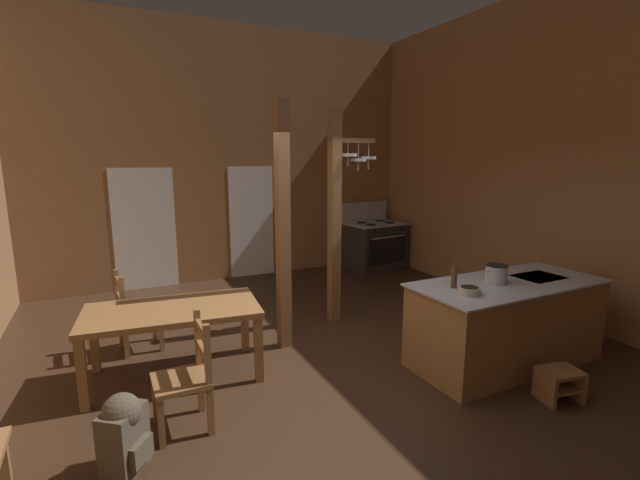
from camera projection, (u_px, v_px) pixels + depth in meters
ground_plane at (344, 378)px, 4.64m from camera, size 7.65×9.17×0.10m
wall_back at (230, 156)px, 7.97m from camera, size 7.65×0.14×4.51m
wall_right at (581, 155)px, 5.73m from camera, size 0.14×9.17×4.51m
glazed_door_back_left at (145, 229)px, 7.46m from camera, size 1.00×0.01×2.05m
glazed_panel_back_right at (252, 222)px, 8.28m from camera, size 0.84×0.01×2.05m
kitchen_island at (505, 322)px, 4.82m from camera, size 2.17×0.99×0.92m
stove_range at (375, 245)px, 8.94m from camera, size 1.22×0.93×1.32m
support_post_with_pot_rack at (337, 208)px, 5.91m from camera, size 0.71×0.24×2.86m
support_post_center at (283, 228)px, 5.05m from camera, size 0.14×0.14×2.86m
step_stool at (560, 382)px, 4.10m from camera, size 0.41×0.35×0.30m
dining_table at (173, 316)px, 4.46m from camera, size 1.79×1.09×0.74m
ladderback_chair_near_window at (135, 313)px, 5.12m from camera, size 0.48×0.48×0.95m
ladderback_chair_by_post at (187, 377)px, 3.64m from camera, size 0.44×0.44×0.95m
backpack at (123, 431)px, 3.15m from camera, size 0.39×0.39×0.60m
stockpot_on_counter at (496, 274)px, 4.68m from camera, size 0.30×0.23×0.20m
mixing_bowl_on_counter at (469, 291)px, 4.30m from camera, size 0.21×0.21×0.08m
bottle_tall_on_counter at (454, 277)px, 4.50m from camera, size 0.06×0.06×0.29m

